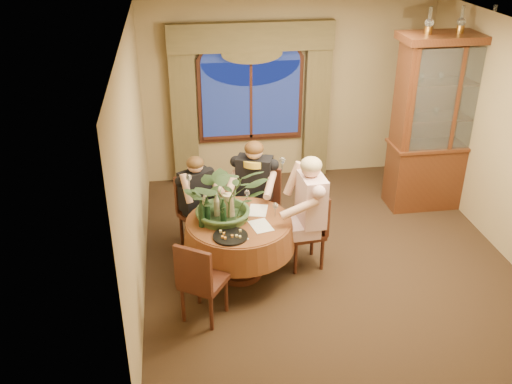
{
  "coord_description": "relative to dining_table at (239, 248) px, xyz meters",
  "views": [
    {
      "loc": [
        -1.77,
        -5.9,
        4.02
      ],
      "look_at": [
        -0.92,
        -0.25,
        1.1
      ],
      "focal_mm": 40.0,
      "sensor_mm": 36.0,
      "label": 1
    }
  ],
  "objects": [
    {
      "name": "wall_right",
      "position": [
        3.37,
        0.25,
        1.02
      ],
      "size": [
        0.0,
        5.0,
        5.0
      ],
      "primitive_type": "plane",
      "rotation": [
        1.57,
        0.0,
        -1.57
      ],
      "color": "#907A53",
      "rests_on": "ground"
    },
    {
      "name": "ceiling",
      "position": [
        1.12,
        0.25,
        2.42
      ],
      "size": [
        5.0,
        5.0,
        0.0
      ],
      "primitive_type": "plane",
      "rotation": [
        3.14,
        0.0,
        0.0
      ],
      "color": "white",
      "rests_on": "wall_back"
    },
    {
      "name": "wine_glass_person_back",
      "position": [
        -0.22,
        0.37,
        0.46
      ],
      "size": [
        0.07,
        0.07,
        0.18
      ],
      "primitive_type": null,
      "color": "silver",
      "rests_on": "dining_table"
    },
    {
      "name": "person_pink",
      "position": [
        0.86,
        0.06,
        0.36
      ],
      "size": [
        0.51,
        0.55,
        1.47
      ],
      "primitive_type": null,
      "rotation": [
        0.0,
        0.0,
        -4.65
      ],
      "color": "beige",
      "rests_on": "floor"
    },
    {
      "name": "wine_bottle_0",
      "position": [
        -0.37,
        0.12,
        0.54
      ],
      "size": [
        0.07,
        0.07,
        0.33
      ],
      "primitive_type": "cylinder",
      "color": "tan",
      "rests_on": "dining_table"
    },
    {
      "name": "cheese_platter",
      "position": [
        -0.14,
        -0.36,
        0.39
      ],
      "size": [
        0.38,
        0.38,
        0.02
      ],
      "primitive_type": "cylinder",
      "color": "black",
      "rests_on": "dining_table"
    },
    {
      "name": "stoneware_vase",
      "position": [
        -0.11,
        0.08,
        0.53
      ],
      "size": [
        0.16,
        0.16,
        0.3
      ],
      "primitive_type": null,
      "color": "#998261",
      "rests_on": "dining_table"
    },
    {
      "name": "tasting_paper_0",
      "position": [
        0.23,
        -0.17,
        0.38
      ],
      "size": [
        0.27,
        0.34,
        0.0
      ],
      "primitive_type": "cube",
      "rotation": [
        0.0,
        0.0,
        0.23
      ],
      "color": "white",
      "rests_on": "dining_table"
    },
    {
      "name": "wine_bottle_2",
      "position": [
        -0.23,
        0.13,
        0.54
      ],
      "size": [
        0.07,
        0.07,
        0.33
      ],
      "primitive_type": "cylinder",
      "color": "black",
      "rests_on": "dining_table"
    },
    {
      "name": "window",
      "position": [
        0.52,
        2.68,
        0.92
      ],
      "size": [
        1.62,
        0.1,
        1.32
      ],
      "primitive_type": null,
      "color": "navy",
      "rests_on": "wall_back"
    },
    {
      "name": "tasting_paper_1",
      "position": [
        0.25,
        0.19,
        0.38
      ],
      "size": [
        0.28,
        0.34,
        0.0
      ],
      "primitive_type": "cube",
      "rotation": [
        0.0,
        0.0,
        -0.26
      ],
      "color": "white",
      "rests_on": "dining_table"
    },
    {
      "name": "swag_valance",
      "position": [
        0.52,
        2.6,
        1.9
      ],
      "size": [
        2.45,
        0.16,
        0.42
      ],
      "primitive_type": null,
      "color": "#4E4529",
      "rests_on": "wall_back"
    },
    {
      "name": "person_back",
      "position": [
        -0.45,
        0.75,
        0.25
      ],
      "size": [
        0.6,
        0.59,
        1.26
      ],
      "primitive_type": null,
      "rotation": [
        0.0,
        0.0,
        -2.6
      ],
      "color": "black",
      "rests_on": "floor"
    },
    {
      "name": "dining_table",
      "position": [
        0.0,
        0.0,
        0.0
      ],
      "size": [
        1.36,
        1.36,
        0.75
      ],
      "primitive_type": "cylinder",
      "rotation": [
        0.0,
        0.0,
        0.04
      ],
      "color": "maroon",
      "rests_on": "floor"
    },
    {
      "name": "chair_right",
      "position": [
        0.81,
        0.11,
        0.1
      ],
      "size": [
        0.47,
        0.47,
        0.96
      ],
      "primitive_type": "cube",
      "rotation": [
        0.0,
        0.0,
        -4.58
      ],
      "color": "black",
      "rests_on": "floor"
    },
    {
      "name": "centerpiece_plant",
      "position": [
        -0.13,
        0.09,
        0.99
      ],
      "size": [
        0.96,
        1.07,
        0.83
      ],
      "primitive_type": "imported",
      "color": "#395831",
      "rests_on": "dining_table"
    },
    {
      "name": "oil_lamp_center",
      "position": [
        3.08,
        1.39,
        2.29
      ],
      "size": [
        0.11,
        0.11,
        0.34
      ],
      "primitive_type": null,
      "color": "#A5722D",
      "rests_on": "china_cabinet"
    },
    {
      "name": "china_cabinet",
      "position": [
        3.08,
        1.39,
        0.87
      ],
      "size": [
        1.54,
        0.6,
        2.5
      ],
      "primitive_type": "cube",
      "color": "#3E1D10",
      "rests_on": "floor"
    },
    {
      "name": "arched_transom",
      "position": [
        0.52,
        2.68,
        1.71
      ],
      "size": [
        1.6,
        0.06,
        0.44
      ],
      "primitive_type": null,
      "color": "navy",
      "rests_on": "wall_back"
    },
    {
      "name": "oil_lamp_right",
      "position": [
        3.52,
        1.39,
        2.29
      ],
      "size": [
        0.11,
        0.11,
        0.34
      ],
      "primitive_type": null,
      "color": "#A5722D",
      "rests_on": "china_cabinet"
    },
    {
      "name": "chair_front_left",
      "position": [
        -0.46,
        -0.71,
        0.1
      ],
      "size": [
        0.58,
        0.58,
        0.96
      ],
      "primitive_type": "cube",
      "rotation": [
        0.0,
        0.0,
        -0.57
      ],
      "color": "black",
      "rests_on": "floor"
    },
    {
      "name": "wall_back",
      "position": [
        1.12,
        2.75,
        1.02
      ],
      "size": [
        4.5,
        0.0,
        4.5
      ],
      "primitive_type": "plane",
      "rotation": [
        1.57,
        0.0,
        0.0
      ],
      "color": "#907A53",
      "rests_on": "ground"
    },
    {
      "name": "drapery_left",
      "position": [
        -0.51,
        2.63,
        0.8
      ],
      "size": [
        0.38,
        0.14,
        2.32
      ],
      "primitive_type": "cube",
      "color": "#4E4529",
      "rests_on": "floor"
    },
    {
      "name": "floor",
      "position": [
        1.12,
        0.25,
        -0.38
      ],
      "size": [
        5.0,
        5.0,
        0.0
      ],
      "primitive_type": "plane",
      "color": "black",
      "rests_on": "ground"
    },
    {
      "name": "oil_lamp_left",
      "position": [
        2.65,
        1.39,
        2.29
      ],
      "size": [
        0.11,
        0.11,
        0.34
      ],
      "primitive_type": null,
      "color": "#A5722D",
      "rests_on": "china_cabinet"
    },
    {
      "name": "wine_bottle_3",
      "position": [
        -0.24,
        0.06,
        0.54
      ],
      "size": [
        0.07,
        0.07,
        0.33
      ],
      "primitive_type": "cylinder",
      "color": "tan",
      "rests_on": "dining_table"
    },
    {
      "name": "olive_bowl",
      "position": [
        0.03,
        -0.04,
        0.4
      ],
      "size": [
        0.14,
        0.14,
        0.04
      ],
      "primitive_type": "imported",
      "color": "#55612F",
      "rests_on": "dining_table"
    },
    {
      "name": "chair_back_right",
      "position": [
        0.37,
        0.74,
        0.1
      ],
      "size": [
        0.56,
        0.56,
        0.96
      ],
      "primitive_type": "cube",
      "rotation": [
        0.0,
        0.0,
        -3.61
      ],
      "color": "black",
      "rests_on": "floor"
    },
    {
      "name": "wine_glass_person_pink",
      "position": [
        0.43,
        0.03,
        0.46
      ],
      "size": [
        0.07,
        0.07,
        0.18
      ],
      "primitive_type": null,
      "color": "silver",
      "rests_on": "dining_table"
    },
    {
      "name": "wine_bottle_5",
      "position": [
        -0.36,
        -0.0,
        0.54
      ],
      "size": [
        0.07,
        0.07,
        0.33
      ],
      "primitive_type": "cylinder",
      "color": "black",
      "rests_on": "dining_table"
    },
    {
      "name": "wine_bottle_1",
      "position": [
        -0.18,
        -0.08,
        0.54
      ],
      "size": [
        0.07,
        0.07,
        0.33
      ],
      "primitive_type": "cylinder",
      "color": "black",
      "rests_on": "dining_table"
    },
    {
      "name": "person_scarf",
      "position": [
        0.3,
        0.79,
        0.33
      ],
      "size": [
        0.63,
        0.61,
        1.4
      ],
      "primitive_type": null,
      "rotation": [
        0.0,
        0.0,
        -3.5
      ],
      "color": "black",
      "rests_on": "floor"
    },
    {
      "name": "drapery_right",
      "position": [
        1.55,
        2.63,
        0.8
      ],
      "size": [
        0.38,
        0.14,
        2.32
      ],
      "primitive_type": "cube",
      "color": "#4E4529",
      "rests_on": "floor"
    },
    {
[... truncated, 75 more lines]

